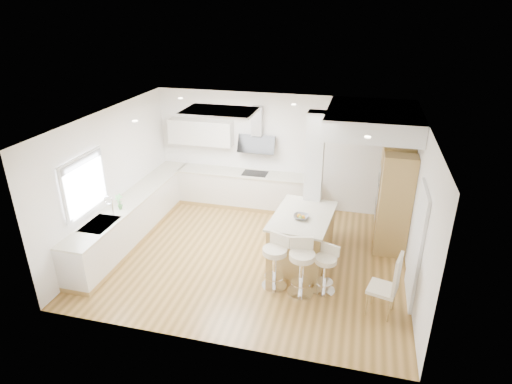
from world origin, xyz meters
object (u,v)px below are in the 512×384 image
(bar_stool_b, at_px, (302,264))
(bar_stool_a, at_px, (275,259))
(peninsula, at_px, (302,237))
(dining_chair, at_px, (390,283))
(bar_stool_c, at_px, (326,267))

(bar_stool_b, bearing_deg, bar_stool_a, 158.01)
(peninsula, bearing_deg, bar_stool_a, -102.54)
(peninsula, height_order, dining_chair, dining_chair)
(bar_stool_c, bearing_deg, bar_stool_b, -139.73)
(peninsula, bearing_deg, bar_stool_b, -76.63)
(peninsula, xyz_separation_m, bar_stool_c, (0.56, -0.93, 0.00))
(bar_stool_a, relative_size, bar_stool_c, 1.13)
(dining_chair, bearing_deg, bar_stool_a, -174.11)
(bar_stool_b, distance_m, dining_chair, 1.46)
(peninsula, distance_m, dining_chair, 2.06)
(bar_stool_b, bearing_deg, bar_stool_c, 6.20)
(bar_stool_a, height_order, dining_chair, dining_chair)
(bar_stool_a, bearing_deg, bar_stool_b, 12.23)
(bar_stool_a, bearing_deg, dining_chair, 12.03)
(dining_chair, bearing_deg, peninsula, 155.57)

